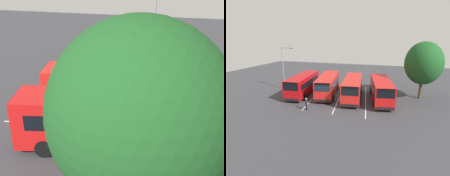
% 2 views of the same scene
% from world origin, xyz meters
% --- Properties ---
extents(ground_plane, '(70.39, 70.39, 0.00)m').
position_xyz_m(ground_plane, '(0.00, 0.00, 0.00)').
color(ground_plane, '#38383D').
extents(bus_far_left, '(9.49, 3.51, 3.16)m').
position_xyz_m(bus_far_left, '(0.79, -6.15, 1.75)').
color(bus_far_left, '#B70C11').
rests_on(bus_far_left, ground).
extents(bus_center_left, '(9.56, 4.17, 3.16)m').
position_xyz_m(bus_center_left, '(-0.08, -2.14, 1.75)').
color(bus_center_left, red).
rests_on(bus_center_left, ground).
extents(bus_center_right, '(9.52, 3.79, 3.16)m').
position_xyz_m(bus_center_right, '(0.53, 2.12, 1.75)').
color(bus_center_right, red).
rests_on(bus_center_right, ground).
extents(bus_far_right, '(9.57, 4.22, 3.16)m').
position_xyz_m(bus_far_right, '(0.26, 6.34, 1.75)').
color(bus_far_right, red).
rests_on(bus_far_right, ground).
extents(pedestrian, '(0.42, 0.42, 1.68)m').
position_xyz_m(pedestrian, '(6.84, -2.53, 0.99)').
color(pedestrian, '#232833').
rests_on(pedestrian, ground).
extents(street_lamp, '(0.40, 2.46, 7.49)m').
position_xyz_m(street_lamp, '(-0.97, -10.69, 4.32)').
color(street_lamp, gray).
rests_on(street_lamp, ground).
extents(depot_tree, '(6.01, 5.41, 8.57)m').
position_xyz_m(depot_tree, '(-2.67, 12.03, 5.41)').
color(depot_tree, '#4C3823').
rests_on(depot_tree, ground).
extents(lane_stripe_outer_left, '(14.36, 2.25, 0.01)m').
position_xyz_m(lane_stripe_outer_left, '(0.00, -4.12, 0.00)').
color(lane_stripe_outer_left, silver).
rests_on(lane_stripe_outer_left, ground).
extents(lane_stripe_inner_left, '(14.36, 2.25, 0.01)m').
position_xyz_m(lane_stripe_inner_left, '(0.00, 0.00, 0.00)').
color(lane_stripe_inner_left, silver).
rests_on(lane_stripe_inner_left, ground).
extents(lane_stripe_inner_right, '(14.36, 2.25, 0.01)m').
position_xyz_m(lane_stripe_inner_right, '(0.00, 4.12, 0.00)').
color(lane_stripe_inner_right, silver).
rests_on(lane_stripe_inner_right, ground).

